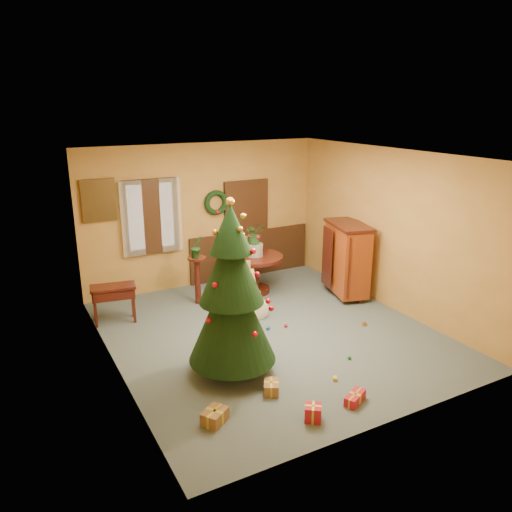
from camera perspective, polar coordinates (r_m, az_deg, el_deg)
room_envelope at (r=10.34m, az=-4.79°, el=2.92°), size 5.50×5.50×5.50m
dining_table at (r=9.86m, az=-0.16°, el=-1.24°), size 1.12×1.12×0.77m
urn at (r=9.76m, az=-0.16°, el=0.72°), size 0.33×0.33×0.24m
centerpiece_plant at (r=9.67m, az=-0.16°, el=2.60°), size 0.38×0.33×0.42m
chair_near at (r=8.96m, az=-1.45°, el=-3.48°), size 0.41×0.41×0.92m
chair_far at (r=10.36m, az=-2.34°, el=-0.33°), size 0.57×0.57×1.00m
guitar at (r=8.68m, az=0.43°, el=-4.68°), size 0.52×0.64×0.83m
plant_stand at (r=9.38m, az=-6.72°, el=-2.16°), size 0.35×0.35×0.91m
stand_plant at (r=9.21m, az=-6.84°, el=1.07°), size 0.26×0.23×0.41m
christmas_tree at (r=6.74m, az=-2.81°, el=-4.35°), size 1.22×1.22×2.51m
writing_desk at (r=8.90m, az=-15.99°, el=-4.29°), size 0.80×0.50×0.67m
sideboard at (r=9.81m, az=10.36°, el=-0.16°), size 0.87×1.25×1.45m
gift_a at (r=6.26m, az=-4.74°, el=-17.80°), size 0.38×0.36×0.17m
gift_b at (r=6.31m, az=6.54°, el=-17.37°), size 0.27×0.27×0.20m
gift_c at (r=6.79m, az=1.77°, el=-14.75°), size 0.30×0.34×0.15m
gift_d at (r=6.71m, az=11.25°, el=-15.63°), size 0.38×0.29×0.13m
toy_a at (r=8.47m, az=1.39°, el=-8.24°), size 0.09×0.09×0.05m
toy_b at (r=7.69m, az=10.63°, el=-11.32°), size 0.06×0.06×0.06m
toy_c at (r=7.14m, az=9.02°, el=-13.67°), size 0.09×0.09×0.05m
toy_d at (r=8.55m, az=3.43°, el=-7.95°), size 0.06×0.06×0.06m
toy_e at (r=8.80m, az=12.27°, el=-7.63°), size 0.09×0.08×0.05m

